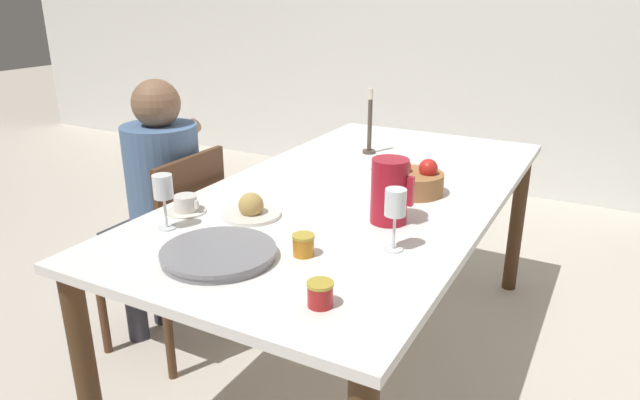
% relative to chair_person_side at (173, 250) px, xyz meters
% --- Properties ---
extents(ground_plane, '(20.00, 20.00, 0.00)m').
position_rel_chair_person_side_xyz_m(ground_plane, '(0.71, 0.28, -0.47)').
color(ground_plane, beige).
extents(wall_back, '(10.00, 0.06, 2.60)m').
position_rel_chair_person_side_xyz_m(wall_back, '(0.71, 2.80, 0.83)').
color(wall_back, white).
rests_on(wall_back, ground_plane).
extents(dining_table, '(1.04, 2.03, 0.77)m').
position_rel_chair_person_side_xyz_m(dining_table, '(0.71, 0.28, 0.21)').
color(dining_table, white).
rests_on(dining_table, ground_plane).
extents(chair_person_side, '(0.42, 0.42, 0.89)m').
position_rel_chair_person_side_xyz_m(chair_person_side, '(0.00, 0.00, 0.00)').
color(chair_person_side, '#51331E').
rests_on(chair_person_side, ground_plane).
extents(person_seated, '(0.39, 0.41, 1.16)m').
position_rel_chair_person_side_xyz_m(person_seated, '(-0.09, 0.04, 0.22)').
color(person_seated, '#33333D').
rests_on(person_seated, ground_plane).
extents(red_pitcher, '(0.15, 0.12, 0.21)m').
position_rel_chair_person_side_xyz_m(red_pitcher, '(0.93, 0.02, 0.41)').
color(red_pitcher, '#A31423').
rests_on(red_pitcher, dining_table).
extents(wine_glass_water, '(0.06, 0.06, 0.19)m').
position_rel_chair_person_side_xyz_m(wine_glass_water, '(1.03, -0.17, 0.44)').
color(wine_glass_water, white).
rests_on(wine_glass_water, dining_table).
extents(wine_glass_juice, '(0.06, 0.06, 0.18)m').
position_rel_chair_person_side_xyz_m(wine_glass_juice, '(0.34, -0.36, 0.43)').
color(wine_glass_juice, white).
rests_on(wine_glass_juice, dining_table).
extents(teacup_near_person, '(0.13, 0.13, 0.06)m').
position_rel_chair_person_side_xyz_m(teacup_near_person, '(0.30, -0.23, 0.33)').
color(teacup_near_person, silver).
rests_on(teacup_near_person, dining_table).
extents(serving_tray, '(0.33, 0.33, 0.03)m').
position_rel_chair_person_side_xyz_m(serving_tray, '(0.62, -0.46, 0.32)').
color(serving_tray, gray).
rests_on(serving_tray, dining_table).
extents(bread_plate, '(0.20, 0.20, 0.08)m').
position_rel_chair_person_side_xyz_m(bread_plate, '(0.51, -0.15, 0.33)').
color(bread_plate, silver).
rests_on(bread_plate, dining_table).
extents(jam_jar_amber, '(0.07, 0.07, 0.06)m').
position_rel_chair_person_side_xyz_m(jam_jar_amber, '(0.99, -0.55, 0.34)').
color(jam_jar_amber, '#A81E1E').
rests_on(jam_jar_amber, dining_table).
extents(jam_jar_red, '(0.07, 0.07, 0.06)m').
position_rel_chair_person_side_xyz_m(jam_jar_red, '(0.82, -0.33, 0.34)').
color(jam_jar_red, '#C67A1E').
rests_on(jam_jar_red, dining_table).
extents(fruit_bowl, '(0.22, 0.22, 0.14)m').
position_rel_chair_person_side_xyz_m(fruit_bowl, '(0.91, 0.33, 0.35)').
color(fruit_bowl, '#9E6B3D').
rests_on(fruit_bowl, dining_table).
extents(candlestick_tall, '(0.06, 0.06, 0.30)m').
position_rel_chair_person_side_xyz_m(candlestick_tall, '(0.54, 0.76, 0.42)').
color(candlestick_tall, '#4C4238').
rests_on(candlestick_tall, dining_table).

